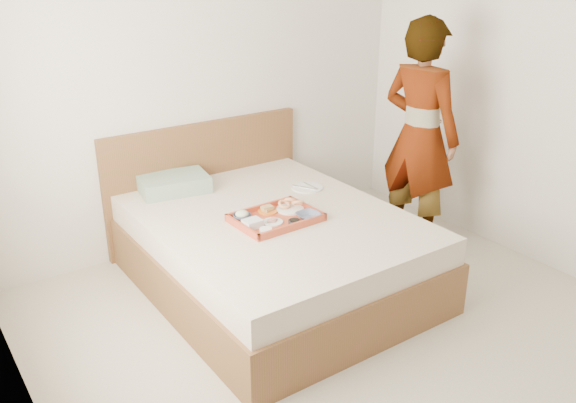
# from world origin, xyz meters

# --- Properties ---
(ground) EXTENTS (3.50, 4.00, 0.01)m
(ground) POSITION_xyz_m (0.00, 0.00, 0.00)
(ground) COLOR beige
(ground) RESTS_ON ground
(wall_back) EXTENTS (3.50, 0.01, 2.60)m
(wall_back) POSITION_xyz_m (0.00, 2.00, 1.30)
(wall_back) COLOR silver
(wall_back) RESTS_ON ground
(wall_left) EXTENTS (0.01, 4.00, 2.60)m
(wall_left) POSITION_xyz_m (-1.75, 0.00, 1.30)
(wall_left) COLOR silver
(wall_left) RESTS_ON ground
(bed) EXTENTS (1.65, 2.00, 0.53)m
(bed) POSITION_xyz_m (-0.07, 1.00, 0.27)
(bed) COLOR brown
(bed) RESTS_ON ground
(headboard) EXTENTS (1.65, 0.06, 0.95)m
(headboard) POSITION_xyz_m (-0.07, 1.97, 0.47)
(headboard) COLOR brown
(headboard) RESTS_ON ground
(pillow) EXTENTS (0.53, 0.41, 0.12)m
(pillow) POSITION_xyz_m (-0.42, 1.78, 0.59)
(pillow) COLOR #92B295
(pillow) RESTS_ON bed
(tray) EXTENTS (0.55, 0.41, 0.05)m
(tray) POSITION_xyz_m (-0.11, 0.91, 0.55)
(tray) COLOR #B83925
(tray) RESTS_ON bed
(prawn_plate) EXTENTS (0.19, 0.19, 0.01)m
(prawn_plate) POSITION_xyz_m (0.05, 0.98, 0.55)
(prawn_plate) COLOR white
(prawn_plate) RESTS_ON tray
(navy_bowl_big) EXTENTS (0.16, 0.16, 0.04)m
(navy_bowl_big) POSITION_xyz_m (0.07, 0.80, 0.56)
(navy_bowl_big) COLOR #162240
(navy_bowl_big) RESTS_ON tray
(sauce_dish) EXTENTS (0.08, 0.08, 0.03)m
(sauce_dish) POSITION_xyz_m (-0.06, 0.77, 0.56)
(sauce_dish) COLOR black
(sauce_dish) RESTS_ON tray
(meat_plate) EXTENTS (0.14, 0.14, 0.01)m
(meat_plate) POSITION_xyz_m (-0.16, 0.87, 0.55)
(meat_plate) COLOR white
(meat_plate) RESTS_ON tray
(bread_plate) EXTENTS (0.14, 0.14, 0.01)m
(bread_plate) POSITION_xyz_m (-0.09, 1.04, 0.55)
(bread_plate) COLOR orange
(bread_plate) RESTS_ON tray
(salad_bowl) EXTENTS (0.12, 0.12, 0.04)m
(salad_bowl) POSITION_xyz_m (-0.29, 1.03, 0.56)
(salad_bowl) COLOR #162240
(salad_bowl) RESTS_ON tray
(plastic_tub) EXTENTS (0.12, 0.10, 0.05)m
(plastic_tub) POSITION_xyz_m (-0.30, 0.89, 0.57)
(plastic_tub) COLOR silver
(plastic_tub) RESTS_ON tray
(cheese_round) EXTENTS (0.08, 0.08, 0.03)m
(cheese_round) POSITION_xyz_m (-0.28, 0.78, 0.56)
(cheese_round) COLOR white
(cheese_round) RESTS_ON tray
(dinner_plate) EXTENTS (0.27, 0.27, 0.01)m
(dinner_plate) POSITION_xyz_m (0.41, 1.27, 0.54)
(dinner_plate) COLOR white
(dinner_plate) RESTS_ON bed
(person) EXTENTS (0.52, 0.70, 1.75)m
(person) POSITION_xyz_m (1.21, 0.94, 0.88)
(person) COLOR silver
(person) RESTS_ON ground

